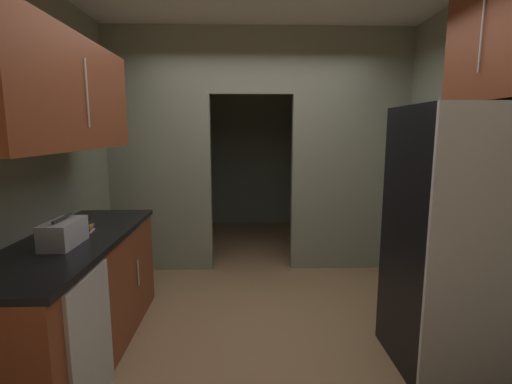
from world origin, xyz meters
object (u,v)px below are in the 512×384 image
Objects in this scene: refrigerator at (462,241)px; book_stack at (83,226)px; boombox at (63,233)px; dishwasher at (92,343)px; paint_can at (474,373)px.

book_stack is (-2.69, 0.34, 0.04)m from refrigerator.
refrigerator is 5.06× the size of boombox.
refrigerator is at bearing -7.13° from book_stack.
dishwasher is (-2.39, -0.37, -0.49)m from refrigerator.
paint_can is (2.38, 0.10, -0.32)m from dishwasher.
boombox is 1.82× the size of paint_can.
book_stack reaches higher than dishwasher.
book_stack is at bearing 167.32° from paint_can.
refrigerator reaches higher than boombox.
dishwasher is at bearing -51.70° from boombox.
boombox is 0.33m from book_stack.
dishwasher is 0.74m from boombox.
refrigerator is at bearing -0.16° from boombox.
dishwasher is 0.93m from book_stack.
book_stack reaches higher than paint_can.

